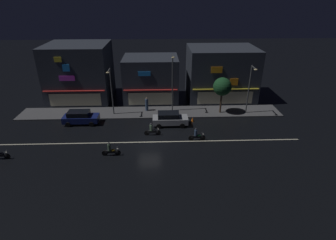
# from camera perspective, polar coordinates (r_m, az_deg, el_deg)

# --- Properties ---
(ground_plane) EXTENTS (140.00, 140.00, 0.00)m
(ground_plane) POSITION_cam_1_polar(r_m,az_deg,el_deg) (29.46, -4.03, -4.73)
(ground_plane) COLOR black
(lane_divider_stripe) EXTENTS (33.36, 0.16, 0.01)m
(lane_divider_stripe) POSITION_cam_1_polar(r_m,az_deg,el_deg) (29.45, -4.03, -4.72)
(lane_divider_stripe) COLOR beige
(lane_divider_stripe) RESTS_ON ground
(sidewalk_far) EXTENTS (35.12, 3.80, 0.14)m
(sidewalk_far) POSITION_cam_1_polar(r_m,az_deg,el_deg) (36.42, -3.70, 1.67)
(sidewalk_far) COLOR #4C4C4F
(sidewalk_far) RESTS_ON ground
(storefront_left_block) EXTENTS (9.85, 7.81, 7.63)m
(storefront_left_block) POSITION_cam_1_polar(r_m,az_deg,el_deg) (41.58, 11.22, 9.81)
(storefront_left_block) COLOR #2D333D
(storefront_left_block) RESTS_ON ground
(storefront_center_block) EXTENTS (7.86, 6.51, 6.46)m
(storefront_center_block) POSITION_cam_1_polar(r_m,az_deg,el_deg) (40.06, -3.67, 8.77)
(storefront_center_block) COLOR #2D333D
(storefront_center_block) RESTS_ON ground
(storefront_right_block) EXTENTS (8.86, 8.14, 8.22)m
(storefront_right_block) POSITION_cam_1_polar(r_m,az_deg,el_deg) (42.24, -18.32, 9.67)
(storefront_right_block) COLOR #2D333D
(storefront_right_block) RESTS_ON ground
(streetlamp_west) EXTENTS (0.44, 1.64, 6.21)m
(streetlamp_west) POSITION_cam_1_polar(r_m,az_deg,el_deg) (34.91, -12.08, 6.74)
(streetlamp_west) COLOR #47494C
(streetlamp_west) RESTS_ON sidewalk_far
(streetlamp_mid) EXTENTS (0.44, 1.64, 7.77)m
(streetlamp_mid) POSITION_cam_1_polar(r_m,az_deg,el_deg) (35.00, 0.98, 8.77)
(streetlamp_mid) COLOR #47494C
(streetlamp_mid) RESTS_ON sidewalk_far
(streetlamp_east) EXTENTS (0.44, 1.64, 6.47)m
(streetlamp_east) POSITION_cam_1_polar(r_m,az_deg,el_deg) (36.07, 17.12, 7.01)
(streetlamp_east) COLOR #47494C
(streetlamp_east) RESTS_ON sidewalk_far
(pedestrian_on_sidewalk) EXTENTS (0.41, 0.41, 1.87)m
(pedestrian_on_sidewalk) POSITION_cam_1_polar(r_m,az_deg,el_deg) (36.54, -4.57, 3.31)
(pedestrian_on_sidewalk) COLOR #334766
(pedestrian_on_sidewalk) RESTS_ON sidewalk_far
(street_tree) EXTENTS (2.39, 2.39, 4.85)m
(street_tree) POSITION_cam_1_polar(r_m,az_deg,el_deg) (35.54, 11.54, 6.98)
(street_tree) COLOR #473323
(street_tree) RESTS_ON sidewalk_far
(parked_car_near_kerb) EXTENTS (4.30, 1.98, 1.67)m
(parked_car_near_kerb) POSITION_cam_1_polar(r_m,az_deg,el_deg) (32.65, 0.38, 0.29)
(parked_car_near_kerb) COLOR #9EA0A5
(parked_car_near_kerb) RESTS_ON ground
(parked_car_trailing) EXTENTS (4.30, 1.98, 1.67)m
(parked_car_trailing) POSITION_cam_1_polar(r_m,az_deg,el_deg) (34.77, -18.23, 0.57)
(parked_car_trailing) COLOR navy
(parked_car_trailing) RESTS_ON ground
(motorcycle_following) EXTENTS (1.90, 0.60, 1.52)m
(motorcycle_following) POSITION_cam_1_polar(r_m,az_deg,el_deg) (27.40, -12.21, -6.32)
(motorcycle_following) COLOR black
(motorcycle_following) RESTS_ON ground
(motorcycle_opposite_lane) EXTENTS (1.90, 0.60, 1.52)m
(motorcycle_opposite_lane) POSITION_cam_1_polar(r_m,az_deg,el_deg) (29.57, 6.13, -3.27)
(motorcycle_opposite_lane) COLOR black
(motorcycle_opposite_lane) RESTS_ON ground
(motorcycle_trailing_far) EXTENTS (1.90, 0.60, 1.52)m
(motorcycle_trailing_far) POSITION_cam_1_polar(r_m,az_deg,el_deg) (30.51, -3.45, -2.20)
(motorcycle_trailing_far) COLOR black
(motorcycle_trailing_far) RESTS_ON ground
(traffic_cone) EXTENTS (0.36, 0.36, 0.55)m
(traffic_cone) POSITION_cam_1_polar(r_m,az_deg,el_deg) (33.97, 5.26, 0.13)
(traffic_cone) COLOR orange
(traffic_cone) RESTS_ON ground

